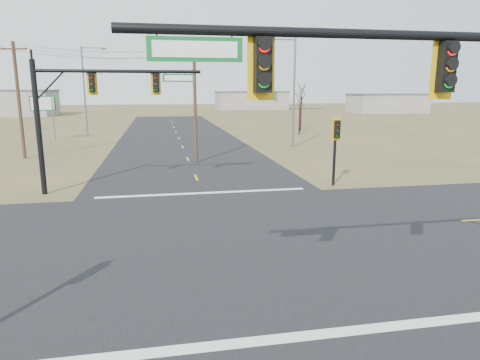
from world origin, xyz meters
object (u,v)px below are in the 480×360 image
object	(u,v)px
mast_arm_far	(91,99)
bare_tree_c	(300,100)
pedestal_signal_ne	(336,136)
streetlight_c	(86,87)
bare_tree_d	(302,89)
mast_arm_near	(459,108)
streetlight_a	(292,87)
utility_pole_near	(195,104)
utility_pole_far	(19,99)
highway_sign	(43,109)

from	to	relation	value
mast_arm_far	bare_tree_c	xyz separation A→B (m)	(21.91, 28.59, -0.88)
pedestal_signal_ne	streetlight_c	bearing A→B (deg)	111.20
bare_tree_c	bare_tree_d	distance (m)	5.51
mast_arm_far	mast_arm_near	bearing A→B (deg)	-66.42
streetlight_a	streetlight_c	distance (m)	25.78
utility_pole_near	bare_tree_d	distance (m)	29.91
utility_pole_near	utility_pole_far	distance (m)	15.22
pedestal_signal_ne	utility_pole_near	xyz separation A→B (m)	(-7.65, 10.24, 1.62)
highway_sign	bare_tree_d	bearing A→B (deg)	-6.09
mast_arm_far	utility_pole_near	world-z (taller)	utility_pole_near
pedestal_signal_ne	streetlight_c	world-z (taller)	streetlight_c
pedestal_signal_ne	highway_sign	xyz separation A→B (m)	(-23.53, 28.66, 0.60)
mast_arm_far	utility_pole_near	size ratio (longest dim) A/B	1.02
mast_arm_far	utility_pole_far	bearing A→B (deg)	112.16
mast_arm_far	streetlight_c	bearing A→B (deg)	91.98
streetlight_c	utility_pole_near	bearing A→B (deg)	-75.61
utility_pole_far	streetlight_c	xyz separation A→B (m)	(2.99, 16.52, 1.11)
mast_arm_near	utility_pole_far	world-z (taller)	utility_pole_far
mast_arm_near	streetlight_a	bearing A→B (deg)	75.14
streetlight_c	bare_tree_c	size ratio (longest dim) A/B	1.92
streetlight_a	bare_tree_d	bearing A→B (deg)	76.44
utility_pole_near	mast_arm_near	bearing A→B (deg)	-82.39
utility_pole_near	utility_pole_far	xyz separation A→B (m)	(-14.42, 4.87, 0.33)
utility_pole_far	bare_tree_c	xyz separation A→B (m)	(29.73, 14.59, -0.56)
mast_arm_far	bare_tree_d	size ratio (longest dim) A/B	1.26
mast_arm_near	streetlight_c	distance (m)	49.92
streetlight_c	bare_tree_d	xyz separation A→B (m)	(28.62, 3.05, -0.25)
mast_arm_near	mast_arm_far	size ratio (longest dim) A/B	1.19
streetlight_c	mast_arm_far	bearing A→B (deg)	-94.74
pedestal_signal_ne	highway_sign	size ratio (longest dim) A/B	0.82
mast_arm_near	pedestal_signal_ne	world-z (taller)	mast_arm_near
mast_arm_near	mast_arm_far	xyz separation A→B (m)	(-10.11, 17.10, -0.12)
streetlight_c	bare_tree_d	distance (m)	28.79
mast_arm_near	bare_tree_c	distance (m)	47.20
highway_sign	streetlight_a	world-z (taller)	streetlight_a
mast_arm_far	bare_tree_d	world-z (taller)	mast_arm_far
mast_arm_near	utility_pole_near	size ratio (longest dim) A/B	1.21
utility_pole_near	highway_sign	world-z (taller)	utility_pole_near
pedestal_signal_ne	utility_pole_far	bearing A→B (deg)	135.70
mast_arm_near	pedestal_signal_ne	size ratio (longest dim) A/B	2.59
mast_arm_near	streetlight_a	world-z (taller)	streetlight_a
utility_pole_near	bare_tree_c	size ratio (longest dim) A/B	1.58
mast_arm_near	mast_arm_far	bearing A→B (deg)	117.31
mast_arm_near	bare_tree_d	xyz separation A→B (m)	(13.68, 50.67, 0.43)
utility_pole_near	bare_tree_d	size ratio (longest dim) A/B	1.23
bare_tree_d	mast_arm_near	bearing A→B (deg)	-105.11
utility_pole_near	utility_pole_far	bearing A→B (deg)	161.32
pedestal_signal_ne	highway_sign	world-z (taller)	highway_sign
mast_arm_far	bare_tree_c	bearing A→B (deg)	45.53
highway_sign	pedestal_signal_ne	bearing A→B (deg)	-67.02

